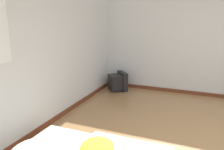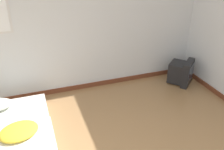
{
  "view_description": "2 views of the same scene",
  "coord_description": "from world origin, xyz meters",
  "views": [
    {
      "loc": [
        -2.85,
        0.56,
        1.81
      ],
      "look_at": [
        0.92,
        2.09,
        0.79
      ],
      "focal_mm": 35.0,
      "sensor_mm": 36.0,
      "label": 1
    },
    {
      "loc": [
        -0.43,
        -1.21,
        2.45
      ],
      "look_at": [
        0.77,
        2.14,
        0.62
      ],
      "focal_mm": 40.0,
      "sensor_mm": 36.0,
      "label": 2
    }
  ],
  "objects": [
    {
      "name": "mattress_bed",
      "position": [
        -0.86,
        1.66,
        0.13
      ],
      "size": [
        1.15,
        1.93,
        0.35
      ],
      "color": "silver",
      "rests_on": "ground_plane"
    },
    {
      "name": "wall_back",
      "position": [
        -0.01,
        2.97,
        1.29
      ],
      "size": [
        7.9,
        0.08,
        2.6
      ],
      "color": "silver",
      "rests_on": "ground_plane"
    },
    {
      "name": "crt_tv",
      "position": [
        2.37,
        2.5,
        0.23
      ],
      "size": [
        0.59,
        0.59,
        0.49
      ],
      "color": "black",
      "rests_on": "ground_plane"
    }
  ]
}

